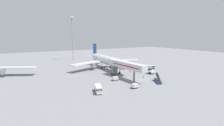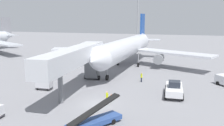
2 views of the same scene
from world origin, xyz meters
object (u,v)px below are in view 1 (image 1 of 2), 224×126
belt_loader_truck (158,80)px  apron_light_mast (72,31)px  service_van_mid_right (151,67)px  ground_crew_worker_foreground (130,70)px  baggage_cart_near_right (135,86)px  ground_crew_worker_midground (143,76)px  safety_cone_alpha (139,76)px  service_van_near_left (98,89)px  jet_bridge (124,66)px  baggage_cart_outer_left (115,78)px  airplane_at_gate (106,60)px  pushback_tug (149,71)px

belt_loader_truck → apron_light_mast: 79.36m
service_van_mid_right → ground_crew_worker_foreground: bearing=-175.0°
service_van_mid_right → belt_loader_truck: bearing=-127.8°
baggage_cart_near_right → ground_crew_worker_midground: 14.68m
safety_cone_alpha → belt_loader_truck: bearing=-82.8°
service_van_near_left → jet_bridge: bearing=31.8°
belt_loader_truck → ground_crew_worker_midground: 7.58m
baggage_cart_near_right → baggage_cart_outer_left: bearing=93.1°
baggage_cart_near_right → ground_crew_worker_midground: ground_crew_worker_midground is taller
airplane_at_gate → service_van_near_left: bearing=-122.4°
airplane_at_gate → baggage_cart_near_right: airplane_at_gate is taller
baggage_cart_outer_left → ground_crew_worker_midground: ground_crew_worker_midground is taller
service_van_mid_right → baggage_cart_outer_left: (-30.28, -11.09, -0.19)m
airplane_at_gate → baggage_cart_outer_left: airplane_at_gate is taller
service_van_mid_right → safety_cone_alpha: size_ratio=8.19×
pushback_tug → ground_crew_worker_midground: bearing=-144.8°
airplane_at_gate → ground_crew_worker_midground: (3.55, -26.66, -3.86)m
baggage_cart_outer_left → belt_loader_truck: bearing=-38.8°
service_van_mid_right → apron_light_mast: size_ratio=0.16×
baggage_cart_outer_left → apron_light_mast: bearing=87.5°
baggage_cart_outer_left → ground_crew_worker_foreground: ground_crew_worker_foreground is taller
ground_crew_worker_midground → jet_bridge: bearing=146.1°
jet_bridge → service_van_near_left: bearing=-148.2°
baggage_cart_near_right → airplane_at_gate: bearing=77.2°
service_van_near_left → belt_loader_truck: bearing=-2.2°
pushback_tug → baggage_cart_outer_left: (-21.19, -3.05, -0.26)m
service_van_mid_right → baggage_cart_near_right: service_van_mid_right is taller
airplane_at_gate → service_van_mid_right: airplane_at_gate is taller
baggage_cart_near_right → ground_crew_worker_midground: size_ratio=1.32×
ground_crew_worker_midground → safety_cone_alpha: (-0.23, 2.63, -0.63)m
pushback_tug → belt_loader_truck: 15.85m
airplane_at_gate → ground_crew_worker_midground: 27.17m
service_van_near_left → service_van_mid_right: size_ratio=1.13×
ground_crew_worker_foreground → apron_light_mast: (-11.95, 55.40, 20.58)m
ground_crew_worker_foreground → safety_cone_alpha: (-2.77, -10.33, -0.67)m
airplane_at_gate → jet_bridge: 22.36m
baggage_cart_outer_left → safety_cone_alpha: 12.10m
baggage_cart_outer_left → baggage_cart_near_right: bearing=-86.9°
pushback_tug → apron_light_mast: apron_light_mast is taller
ground_crew_worker_foreground → ground_crew_worker_midground: 13.21m
service_van_mid_right → ground_crew_worker_foreground: (-15.45, -1.35, -0.08)m
ground_crew_worker_foreground → pushback_tug: bearing=-46.5°
airplane_at_gate → safety_cone_alpha: (3.32, -24.03, -4.50)m
service_van_mid_right → ground_crew_worker_midground: service_van_mid_right is taller
baggage_cart_outer_left → baggage_cart_near_right: (0.67, -12.18, 0.01)m
jet_bridge → apron_light_mast: apron_light_mast is taller
jet_bridge → baggage_cart_outer_left: (-5.54, -1.33, -4.70)m
airplane_at_gate → apron_light_mast: bearing=98.0°
jet_bridge → pushback_tug: 16.35m
jet_bridge → service_van_mid_right: jet_bridge is taller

